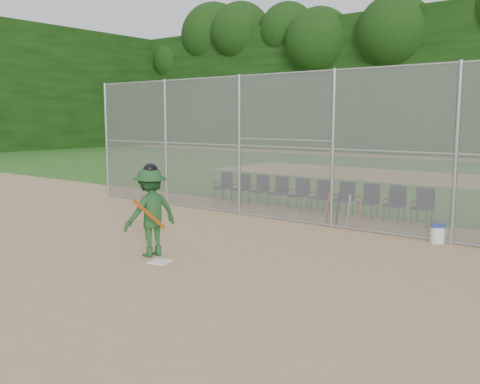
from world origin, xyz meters
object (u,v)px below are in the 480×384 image
Objects in this scene: batter_at_plate at (151,211)px; chair_0 at (223,187)px; water_cooler at (437,234)px; home_plate at (160,262)px.

batter_at_plate is 1.97× the size of chair_0.
chair_0 is (-7.79, 1.78, 0.27)m from water_cooler.
home_plate is 6.21m from water_cooler.
water_cooler is at bearing -12.89° from chair_0.
water_cooler reaches higher than home_plate.
batter_at_plate is 4.62× the size of water_cooler.
water_cooler is (4.19, 4.74, -0.71)m from batter_at_plate.
chair_0 is at bearing 118.86° from batter_at_plate.
batter_at_plate is 6.37m from water_cooler.
water_cooler is at bearing 48.51° from batter_at_plate.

